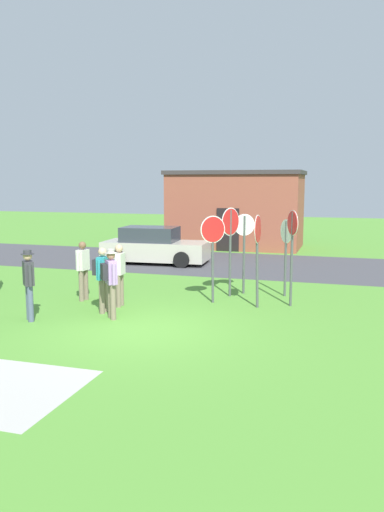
{
  "coord_description": "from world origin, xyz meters",
  "views": [
    {
      "loc": [
        4.45,
        -10.44,
        3.34
      ],
      "look_at": [
        0.34,
        3.03,
        1.3
      ],
      "focal_mm": 35.74,
      "sensor_mm": 36.0,
      "label": 1
    }
  ],
  "objects_px": {
    "person_in_dark_shirt": "(110,279)",
    "person_with_sunhat": "(119,272)",
    "stop_sign_far_back": "(258,244)",
    "stop_sign_rear_right": "(292,242)",
    "person_on_left": "(102,275)",
    "person_holding_notes": "(83,267)",
    "stop_sign_tallest": "(286,244)",
    "person_in_teal": "(29,281)",
    "stop_sign_center_cluster": "(230,235)",
    "parked_car_on_street": "(154,247)",
    "stop_sign_low_front": "(213,244)",
    "stop_sign_rear_left": "(244,241)"
  },
  "relations": [
    {
      "from": "person_in_dark_shirt",
      "to": "person_with_sunhat",
      "type": "bearing_deg",
      "value": 105.48
    },
    {
      "from": "stop_sign_far_back",
      "to": "person_in_dark_shirt",
      "type": "relative_size",
      "value": 1.44
    },
    {
      "from": "person_with_sunhat",
      "to": "stop_sign_rear_right",
      "type": "bearing_deg",
      "value": 17.39
    },
    {
      "from": "person_in_dark_shirt",
      "to": "person_on_left",
      "type": "bearing_deg",
      "value": 133.91
    },
    {
      "from": "person_with_sunhat",
      "to": "person_holding_notes",
      "type": "bearing_deg",
      "value": 165.4
    },
    {
      "from": "stop_sign_tallest",
      "to": "stop_sign_far_back",
      "type": "xyz_separation_m",
      "value": [
        -0.56,
        -1.62,
        0.16
      ]
    },
    {
      "from": "stop_sign_rear_right",
      "to": "person_in_teal",
      "type": "distance_m",
      "value": 6.84
    },
    {
      "from": "stop_sign_center_cluster",
      "to": "person_on_left",
      "type": "bearing_deg",
      "value": -134.04
    },
    {
      "from": "stop_sign_center_cluster",
      "to": "stop_sign_far_back",
      "type": "distance_m",
      "value": 1.49
    },
    {
      "from": "parked_car_on_street",
      "to": "person_in_teal",
      "type": "height_order",
      "value": "person_in_teal"
    },
    {
      "from": "stop_sign_rear_right",
      "to": "person_with_sunhat",
      "type": "height_order",
      "value": "stop_sign_rear_right"
    },
    {
      "from": "stop_sign_low_front",
      "to": "stop_sign_center_cluster",
      "type": "bearing_deg",
      "value": 72.08
    },
    {
      "from": "stop_sign_rear_left",
      "to": "person_on_left",
      "type": "height_order",
      "value": "stop_sign_rear_left"
    },
    {
      "from": "stop_sign_center_cluster",
      "to": "person_with_sunhat",
      "type": "height_order",
      "value": "stop_sign_center_cluster"
    },
    {
      "from": "stop_sign_rear_left",
      "to": "person_holding_notes",
      "type": "distance_m",
      "value": 4.79
    },
    {
      "from": "stop_sign_rear_left",
      "to": "stop_sign_low_front",
      "type": "relative_size",
      "value": 0.99
    },
    {
      "from": "stop_sign_low_front",
      "to": "person_on_left",
      "type": "xyz_separation_m",
      "value": [
        -2.43,
        -1.91,
        -0.68
      ]
    },
    {
      "from": "stop_sign_rear_right",
      "to": "stop_sign_low_front",
      "type": "relative_size",
      "value": 1.07
    },
    {
      "from": "stop_sign_tallest",
      "to": "person_on_left",
      "type": "height_order",
      "value": "stop_sign_tallest"
    },
    {
      "from": "stop_sign_center_cluster",
      "to": "stop_sign_far_back",
      "type": "bearing_deg",
      "value": -48.47
    },
    {
      "from": "stop_sign_tallest",
      "to": "stop_sign_rear_right",
      "type": "bearing_deg",
      "value": -76.18
    },
    {
      "from": "person_on_left",
      "to": "person_in_dark_shirt",
      "type": "height_order",
      "value": "person_in_dark_shirt"
    },
    {
      "from": "stop_sign_far_back",
      "to": "stop_sign_rear_left",
      "type": "bearing_deg",
      "value": 112.8
    },
    {
      "from": "stop_sign_far_back",
      "to": "person_holding_notes",
      "type": "relative_size",
      "value": 1.48
    },
    {
      "from": "parked_car_on_street",
      "to": "person_in_dark_shirt",
      "type": "xyz_separation_m",
      "value": [
        2.15,
        -8.52,
        0.32
      ]
    },
    {
      "from": "parked_car_on_street",
      "to": "stop_sign_rear_left",
      "type": "distance_m",
      "value": 6.71
    },
    {
      "from": "person_in_teal",
      "to": "person_holding_notes",
      "type": "xyz_separation_m",
      "value": [
        0.19,
        2.31,
        -0.03
      ]
    },
    {
      "from": "stop_sign_rear_left",
      "to": "person_on_left",
      "type": "relative_size",
      "value": 1.43
    },
    {
      "from": "person_in_teal",
      "to": "stop_sign_low_front",
      "type": "bearing_deg",
      "value": 39.8
    },
    {
      "from": "stop_sign_center_cluster",
      "to": "person_holding_notes",
      "type": "relative_size",
      "value": 1.55
    },
    {
      "from": "parked_car_on_street",
      "to": "person_with_sunhat",
      "type": "xyz_separation_m",
      "value": [
        1.8,
        -7.27,
        0.26
      ]
    },
    {
      "from": "stop_sign_rear_left",
      "to": "stop_sign_center_cluster",
      "type": "bearing_deg",
      "value": -121.77
    },
    {
      "from": "person_in_teal",
      "to": "person_with_sunhat",
      "type": "relative_size",
      "value": 1.03
    },
    {
      "from": "stop_sign_tallest",
      "to": "person_holding_notes",
      "type": "xyz_separation_m",
      "value": [
        -5.42,
        -2.24,
        -0.6
      ]
    },
    {
      "from": "person_in_teal",
      "to": "person_holding_notes",
      "type": "relative_size",
      "value": 1.03
    },
    {
      "from": "stop_sign_rear_left",
      "to": "person_in_teal",
      "type": "xyz_separation_m",
      "value": [
        -4.37,
        -4.54,
        -0.62
      ]
    },
    {
      "from": "person_on_left",
      "to": "stop_sign_rear_left",
      "type": "bearing_deg",
      "value": 47.56
    },
    {
      "from": "parked_car_on_street",
      "to": "person_holding_notes",
      "type": "distance_m",
      "value": 6.96
    },
    {
      "from": "stop_sign_tallest",
      "to": "person_on_left",
      "type": "distance_m",
      "value": 5.45
    },
    {
      "from": "person_in_dark_shirt",
      "to": "stop_sign_far_back",
      "type": "bearing_deg",
      "value": 34.24
    },
    {
      "from": "stop_sign_rear_left",
      "to": "stop_sign_rear_right",
      "type": "distance_m",
      "value": 1.94
    },
    {
      "from": "stop_sign_far_back",
      "to": "person_on_left",
      "type": "height_order",
      "value": "stop_sign_far_back"
    },
    {
      "from": "stop_sign_low_front",
      "to": "stop_sign_center_cluster",
      "type": "relative_size",
      "value": 0.93
    },
    {
      "from": "person_with_sunhat",
      "to": "person_in_dark_shirt",
      "type": "relative_size",
      "value": 0.97
    },
    {
      "from": "parked_car_on_street",
      "to": "person_in_teal",
      "type": "distance_m",
      "value": 9.25
    },
    {
      "from": "person_in_teal",
      "to": "person_in_dark_shirt",
      "type": "distance_m",
      "value": 1.96
    },
    {
      "from": "stop_sign_low_front",
      "to": "person_on_left",
      "type": "height_order",
      "value": "stop_sign_low_front"
    },
    {
      "from": "stop_sign_tallest",
      "to": "person_holding_notes",
      "type": "height_order",
      "value": "stop_sign_tallest"
    },
    {
      "from": "stop_sign_rear_left",
      "to": "stop_sign_low_front",
      "type": "distance_m",
      "value": 1.53
    },
    {
      "from": "parked_car_on_street",
      "to": "stop_sign_rear_left",
      "type": "bearing_deg",
      "value": -44.99
    }
  ]
}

